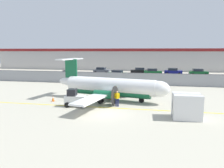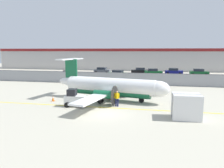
{
  "view_description": "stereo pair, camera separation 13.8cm",
  "coord_description": "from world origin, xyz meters",
  "px_view_note": "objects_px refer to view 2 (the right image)",
  "views": [
    {
      "loc": [
        4.45,
        -19.76,
        5.97
      ],
      "look_at": [
        -0.71,
        6.7,
        1.8
      ],
      "focal_mm": 35.0,
      "sensor_mm": 36.0,
      "label": 1
    },
    {
      "loc": [
        4.58,
        -19.73,
        5.97
      ],
      "look_at": [
        -0.71,
        6.7,
        1.8
      ],
      "focal_mm": 35.0,
      "sensor_mm": 36.0,
      "label": 2
    }
  ],
  "objects_px": {
    "traffic_cone_near_right": "(111,97)",
    "commuter_airplane": "(112,87)",
    "ground_crew_worker": "(117,98)",
    "traffic_cone_far_left": "(53,99)",
    "parked_car_3": "(140,71)",
    "parked_car_4": "(153,72)",
    "parked_car_1": "(102,70)",
    "baggage_tug": "(75,99)",
    "parked_car_5": "(174,71)",
    "cargo_container": "(186,106)",
    "traffic_cone_near_left": "(137,95)",
    "parked_car_0": "(69,74)",
    "parked_car_6": "(199,72)",
    "parked_car_2": "(117,74)"
  },
  "relations": [
    {
      "from": "parked_car_2",
      "to": "parked_car_5",
      "type": "height_order",
      "value": "same"
    },
    {
      "from": "parked_car_3",
      "to": "traffic_cone_near_left",
      "type": "bearing_deg",
      "value": 86.21
    },
    {
      "from": "parked_car_0",
      "to": "commuter_airplane",
      "type": "bearing_deg",
      "value": 130.79
    },
    {
      "from": "baggage_tug",
      "to": "parked_car_3",
      "type": "distance_m",
      "value": 33.19
    },
    {
      "from": "cargo_container",
      "to": "parked_car_0",
      "type": "height_order",
      "value": "cargo_container"
    },
    {
      "from": "ground_crew_worker",
      "to": "parked_car_4",
      "type": "xyz_separation_m",
      "value": [
        3.45,
        30.09,
        -0.06
      ]
    },
    {
      "from": "traffic_cone_near_right",
      "to": "parked_car_4",
      "type": "relative_size",
      "value": 0.15
    },
    {
      "from": "baggage_tug",
      "to": "traffic_cone_far_left",
      "type": "xyz_separation_m",
      "value": [
        -3.44,
        1.8,
        -0.54
      ]
    },
    {
      "from": "parked_car_5",
      "to": "parked_car_3",
      "type": "bearing_deg",
      "value": -170.36
    },
    {
      "from": "parked_car_6",
      "to": "commuter_airplane",
      "type": "bearing_deg",
      "value": -117.49
    },
    {
      "from": "baggage_tug",
      "to": "traffic_cone_near_right",
      "type": "distance_m",
      "value": 4.98
    },
    {
      "from": "commuter_airplane",
      "to": "parked_car_2",
      "type": "bearing_deg",
      "value": 109.95
    },
    {
      "from": "parked_car_1",
      "to": "parked_car_6",
      "type": "relative_size",
      "value": 1.03
    },
    {
      "from": "traffic_cone_far_left",
      "to": "parked_car_3",
      "type": "height_order",
      "value": "parked_car_3"
    },
    {
      "from": "ground_crew_worker",
      "to": "parked_car_3",
      "type": "bearing_deg",
      "value": 179.44
    },
    {
      "from": "baggage_tug",
      "to": "parked_car_5",
      "type": "xyz_separation_m",
      "value": [
        12.81,
        33.19,
        0.04
      ]
    },
    {
      "from": "parked_car_4",
      "to": "parked_car_3",
      "type": "bearing_deg",
      "value": 145.93
    },
    {
      "from": "traffic_cone_far_left",
      "to": "traffic_cone_near_right",
      "type": "bearing_deg",
      "value": 16.42
    },
    {
      "from": "baggage_tug",
      "to": "ground_crew_worker",
      "type": "bearing_deg",
      "value": 5.35
    },
    {
      "from": "cargo_container",
      "to": "parked_car_0",
      "type": "bearing_deg",
      "value": 128.62
    },
    {
      "from": "traffic_cone_near_right",
      "to": "parked_car_3",
      "type": "xyz_separation_m",
      "value": [
        1.32,
        29.12,
        0.58
      ]
    },
    {
      "from": "traffic_cone_far_left",
      "to": "parked_car_4",
      "type": "height_order",
      "value": "parked_car_4"
    },
    {
      "from": "commuter_airplane",
      "to": "traffic_cone_near_left",
      "type": "distance_m",
      "value": 3.62
    },
    {
      "from": "baggage_tug",
      "to": "cargo_container",
      "type": "xyz_separation_m",
      "value": [
        11.14,
        -2.08,
        0.24
      ]
    },
    {
      "from": "parked_car_1",
      "to": "parked_car_6",
      "type": "bearing_deg",
      "value": 4.36
    },
    {
      "from": "traffic_cone_near_right",
      "to": "parked_car_0",
      "type": "height_order",
      "value": "parked_car_0"
    },
    {
      "from": "parked_car_3",
      "to": "parked_car_4",
      "type": "distance_m",
      "value": 3.85
    },
    {
      "from": "traffic_cone_near_right",
      "to": "commuter_airplane",
      "type": "bearing_deg",
      "value": -4.27
    },
    {
      "from": "ground_crew_worker",
      "to": "cargo_container",
      "type": "bearing_deg",
      "value": 65.94
    },
    {
      "from": "ground_crew_worker",
      "to": "parked_car_1",
      "type": "height_order",
      "value": "same"
    },
    {
      "from": "commuter_airplane",
      "to": "parked_car_4",
      "type": "bearing_deg",
      "value": 92.1
    },
    {
      "from": "ground_crew_worker",
      "to": "traffic_cone_far_left",
      "type": "relative_size",
      "value": 2.66
    },
    {
      "from": "parked_car_4",
      "to": "parked_car_5",
      "type": "bearing_deg",
      "value": 20.52
    },
    {
      "from": "parked_car_0",
      "to": "parked_car_3",
      "type": "bearing_deg",
      "value": -139.78
    },
    {
      "from": "ground_crew_worker",
      "to": "parked_car_0",
      "type": "bearing_deg",
      "value": -146.91
    },
    {
      "from": "cargo_container",
      "to": "traffic_cone_near_left",
      "type": "distance_m",
      "value": 9.12
    },
    {
      "from": "ground_crew_worker",
      "to": "traffic_cone_far_left",
      "type": "height_order",
      "value": "ground_crew_worker"
    },
    {
      "from": "baggage_tug",
      "to": "parked_car_5",
      "type": "height_order",
      "value": "baggage_tug"
    },
    {
      "from": "parked_car_0",
      "to": "parked_car_3",
      "type": "height_order",
      "value": "same"
    },
    {
      "from": "commuter_airplane",
      "to": "ground_crew_worker",
      "type": "distance_m",
      "value": 3.15
    },
    {
      "from": "commuter_airplane",
      "to": "parked_car_3",
      "type": "xyz_separation_m",
      "value": [
        1.18,
        29.13,
        -0.71
      ]
    },
    {
      "from": "ground_crew_worker",
      "to": "parked_car_4",
      "type": "height_order",
      "value": "same"
    },
    {
      "from": "parked_car_1",
      "to": "parked_car_3",
      "type": "relative_size",
      "value": 0.99
    },
    {
      "from": "cargo_container",
      "to": "parked_car_3",
      "type": "distance_m",
      "value": 35.58
    },
    {
      "from": "cargo_container",
      "to": "parked_car_2",
      "type": "relative_size",
      "value": 0.56
    },
    {
      "from": "parked_car_5",
      "to": "parked_car_6",
      "type": "distance_m",
      "value": 5.67
    },
    {
      "from": "cargo_container",
      "to": "traffic_cone_near_left",
      "type": "bearing_deg",
      "value": 120.99
    },
    {
      "from": "cargo_container",
      "to": "parked_car_6",
      "type": "distance_m",
      "value": 34.99
    },
    {
      "from": "traffic_cone_near_left",
      "to": "traffic_cone_near_right",
      "type": "relative_size",
      "value": 1.0
    },
    {
      "from": "traffic_cone_near_right",
      "to": "parked_car_1",
      "type": "xyz_separation_m",
      "value": [
        -8.19,
        28.7,
        0.58
      ]
    }
  ]
}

